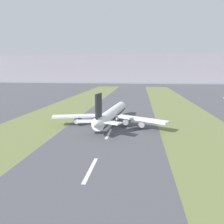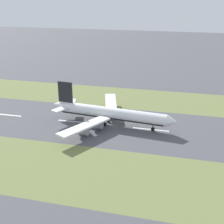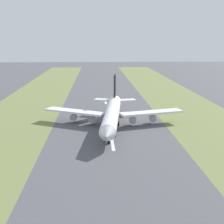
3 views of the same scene
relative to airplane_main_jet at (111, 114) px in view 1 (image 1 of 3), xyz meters
The scene contains 8 objects.
ground_plane 6.90m from the airplane_main_jet, 70.07° to the left, with size 800.00×800.00×0.00m, color #4C4C51.
grass_median_west 44.38m from the airplane_main_jet, behind, with size 40.00×600.00×0.01m, color olive.
grass_median_east 46.64m from the airplane_main_jet, ahead, with size 40.00×600.00×0.01m, color olive.
centreline_dash_near 58.43m from the airplane_main_jet, 88.87° to the right, with size 1.20×18.00×0.01m, color silver.
centreline_dash_mid 19.11m from the airplane_main_jet, 86.38° to the right, with size 1.20×18.00×0.01m, color silver.
centreline_dash_far 22.73m from the airplane_main_jet, 87.00° to the left, with size 1.20×18.00×0.01m, color silver.
airplane_main_jet is the anchor object (origin of this frame).
mountain_ridge 524.04m from the airplane_main_jet, 89.87° to the left, with size 800.00×120.00×72.67m, color gray.
Camera 1 is at (14.69, -123.20, 30.31)m, focal length 35.00 mm.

